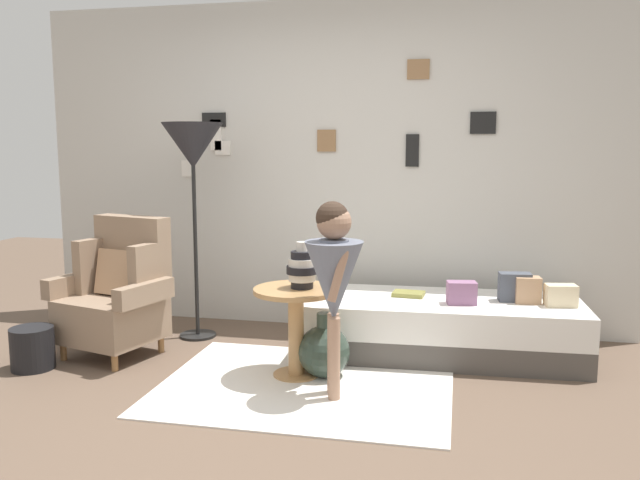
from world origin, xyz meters
TOP-DOWN VIEW (x-y plane):
  - ground_plane at (0.00, 0.00)m, footprint 12.00×12.00m
  - gallery_wall at (-0.00, 1.95)m, footprint 4.80×0.12m
  - rug at (0.15, 0.53)m, footprint 1.77×1.40m
  - armchair at (-1.29, 0.87)m, footprint 0.86×0.73m
  - daybed at (0.96, 1.33)m, footprint 1.93×0.87m
  - pillow_head at (1.73, 1.29)m, footprint 0.22×0.15m
  - pillow_mid at (1.52, 1.34)m, footprint 0.18×0.13m
  - pillow_back at (1.44, 1.38)m, footprint 0.22×0.14m
  - pillow_extra at (1.08, 1.22)m, footprint 0.21×0.15m
  - side_table at (0.05, 0.68)m, footprint 0.54×0.54m
  - vase_striped at (0.09, 0.69)m, footprint 0.20×0.20m
  - floor_lamp at (-0.91, 1.37)m, footprint 0.45×0.45m
  - person_child at (0.35, 0.38)m, footprint 0.34×0.34m
  - book_on_daybed at (0.71, 1.38)m, footprint 0.23×0.18m
  - demijohn_near at (0.23, 0.71)m, footprint 0.33×0.33m
  - magazine_basket at (-1.69, 0.45)m, footprint 0.28×0.28m

SIDE VIEW (x-z plane):
  - ground_plane at x=0.00m, z-range 0.00..0.00m
  - rug at x=0.15m, z-range 0.00..0.01m
  - magazine_basket at x=-1.69m, z-range 0.00..0.28m
  - demijohn_near at x=0.23m, z-range -0.04..0.38m
  - daybed at x=0.96m, z-range 0.00..0.40m
  - side_table at x=0.05m, z-range 0.12..0.70m
  - book_on_daybed at x=0.71m, z-range 0.40..0.43m
  - armchair at x=-1.29m, z-range -0.05..0.92m
  - pillow_head at x=1.73m, z-range 0.40..0.55m
  - pillow_extra at x=1.08m, z-range 0.40..0.55m
  - pillow_mid at x=1.52m, z-range 0.40..0.58m
  - pillow_back at x=1.44m, z-range 0.40..0.60m
  - vase_striped at x=0.09m, z-range 0.55..0.85m
  - person_child at x=0.35m, z-range 0.16..1.32m
  - gallery_wall at x=0.00m, z-range 0.00..2.60m
  - floor_lamp at x=-0.91m, z-range 0.61..2.25m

